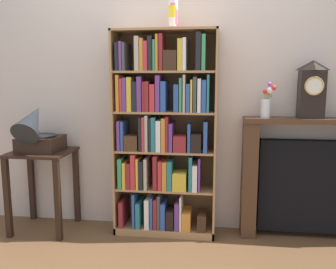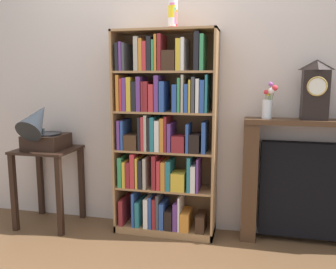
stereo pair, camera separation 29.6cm
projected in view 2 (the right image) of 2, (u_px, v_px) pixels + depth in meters
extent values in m
cube|color=brown|center=(162.00, 238.00, 2.99)|extent=(7.59, 6.40, 0.02)
cube|color=beige|center=(177.00, 80.00, 3.06)|extent=(4.59, 0.08, 2.60)
cube|color=#A87A4C|center=(119.00, 133.00, 3.06)|extent=(0.02, 0.29, 1.69)
cube|color=#A87A4C|center=(215.00, 137.00, 2.87)|extent=(0.02, 0.29, 1.69)
cube|color=brown|center=(169.00, 132.00, 3.10)|extent=(0.84, 0.01, 1.69)
cube|color=#A87A4C|center=(165.00, 31.00, 2.83)|extent=(0.84, 0.29, 0.02)
cube|color=#A87A4C|center=(165.00, 228.00, 3.10)|extent=(0.84, 0.29, 0.06)
cube|color=maroon|center=(125.00, 209.00, 3.15)|extent=(0.04, 0.25, 0.22)
cube|color=#2D519E|center=(136.00, 207.00, 3.10)|extent=(0.02, 0.21, 0.29)
cube|color=teal|center=(141.00, 211.00, 3.11)|extent=(0.04, 0.25, 0.22)
cube|color=white|center=(149.00, 210.00, 3.09)|extent=(0.04, 0.24, 0.25)
cube|color=#2D519E|center=(153.00, 210.00, 3.06)|extent=(0.02, 0.20, 0.27)
cube|color=maroon|center=(156.00, 211.00, 3.05)|extent=(0.03, 0.20, 0.26)
cube|color=#424247|center=(160.00, 209.00, 3.06)|extent=(0.02, 0.23, 0.29)
cube|color=#2D519E|center=(164.00, 213.00, 3.05)|extent=(0.04, 0.22, 0.22)
cube|color=black|center=(170.00, 218.00, 3.02)|extent=(0.06, 0.17, 0.16)
cube|color=#663884|center=(177.00, 214.00, 3.02)|extent=(0.04, 0.22, 0.23)
cube|color=white|center=(181.00, 210.00, 3.02)|extent=(0.02, 0.24, 0.29)
cube|color=orange|center=(186.00, 219.00, 3.01)|extent=(0.07, 0.21, 0.15)
cube|color=#382316|center=(201.00, 222.00, 2.97)|extent=(0.07, 0.20, 0.14)
cube|color=#A87A4C|center=(165.00, 187.00, 3.04)|extent=(0.81, 0.27, 0.02)
cube|color=#388E56|center=(124.00, 170.00, 3.08)|extent=(0.03, 0.24, 0.25)
cube|color=gold|center=(128.00, 172.00, 3.07)|extent=(0.03, 0.22, 0.22)
cube|color=maroon|center=(131.00, 173.00, 3.05)|extent=(0.04, 0.19, 0.22)
cube|color=#C63338|center=(136.00, 169.00, 3.06)|extent=(0.04, 0.24, 0.29)
cube|color=gold|center=(140.00, 171.00, 3.05)|extent=(0.02, 0.23, 0.26)
cube|color=black|center=(144.00, 172.00, 3.05)|extent=(0.04, 0.25, 0.24)
cube|color=#B2A893|center=(148.00, 171.00, 3.04)|extent=(0.03, 0.25, 0.26)
cube|color=maroon|center=(157.00, 170.00, 3.01)|extent=(0.03, 0.22, 0.28)
cube|color=#C63338|center=(161.00, 174.00, 2.99)|extent=(0.03, 0.19, 0.24)
cube|color=orange|center=(166.00, 173.00, 3.00)|extent=(0.04, 0.24, 0.24)
cube|color=teal|center=(170.00, 174.00, 2.98)|extent=(0.04, 0.22, 0.24)
cube|color=gold|center=(179.00, 181.00, 2.95)|extent=(0.11, 0.17, 0.15)
cube|color=teal|center=(191.00, 172.00, 2.95)|extent=(0.03, 0.23, 0.29)
cube|color=white|center=(195.00, 177.00, 2.93)|extent=(0.04, 0.21, 0.22)
cube|color=#663884|center=(199.00, 174.00, 2.93)|extent=(0.02, 0.23, 0.27)
cube|color=#A87A4C|center=(165.00, 150.00, 2.99)|extent=(0.81, 0.27, 0.02)
cube|color=#663884|center=(123.00, 134.00, 3.03)|extent=(0.03, 0.23, 0.24)
cube|color=#2D519E|center=(126.00, 134.00, 3.02)|extent=(0.02, 0.22, 0.24)
cube|color=#472D1C|center=(133.00, 142.00, 2.99)|extent=(0.11, 0.17, 0.13)
cube|color=black|center=(143.00, 133.00, 2.98)|extent=(0.02, 0.21, 0.27)
cube|color=#C63338|center=(145.00, 133.00, 2.97)|extent=(0.02, 0.20, 0.28)
cube|color=#B2A893|center=(148.00, 132.00, 2.96)|extent=(0.02, 0.21, 0.29)
cube|color=black|center=(152.00, 133.00, 2.97)|extent=(0.02, 0.23, 0.27)
cube|color=teal|center=(155.00, 133.00, 2.97)|extent=(0.03, 0.25, 0.28)
cube|color=white|center=(160.00, 135.00, 2.95)|extent=(0.04, 0.22, 0.25)
cube|color=orange|center=(164.00, 134.00, 2.93)|extent=(0.03, 0.21, 0.27)
cube|color=maroon|center=(168.00, 133.00, 2.94)|extent=(0.02, 0.24, 0.28)
cube|color=#663884|center=(172.00, 136.00, 2.94)|extent=(0.03, 0.24, 0.23)
cube|color=maroon|center=(179.00, 143.00, 2.90)|extent=(0.10, 0.17, 0.13)
cube|color=#2D519E|center=(189.00, 137.00, 2.89)|extent=(0.02, 0.20, 0.23)
cube|color=black|center=(195.00, 143.00, 2.87)|extent=(0.08, 0.17, 0.15)
cube|color=#2D519E|center=(205.00, 137.00, 2.87)|extent=(0.03, 0.22, 0.25)
cube|color=#A87A4C|center=(165.00, 112.00, 2.94)|extent=(0.81, 0.27, 0.02)
cube|color=orange|center=(122.00, 93.00, 2.98)|extent=(0.03, 0.24, 0.29)
cube|color=#C63338|center=(125.00, 94.00, 2.97)|extent=(0.02, 0.22, 0.26)
cube|color=#663884|center=(128.00, 94.00, 2.96)|extent=(0.03, 0.23, 0.27)
cube|color=gold|center=(132.00, 94.00, 2.94)|extent=(0.04, 0.20, 0.27)
cube|color=black|center=(137.00, 96.00, 2.95)|extent=(0.04, 0.23, 0.24)
cube|color=#663884|center=(142.00, 94.00, 2.93)|extent=(0.03, 0.21, 0.28)
cube|color=maroon|center=(146.00, 96.00, 2.94)|extent=(0.02, 0.24, 0.24)
cube|color=maroon|center=(149.00, 96.00, 2.93)|extent=(0.03, 0.23, 0.24)
cube|color=#C63338|center=(154.00, 98.00, 2.90)|extent=(0.04, 0.20, 0.22)
cube|color=#663884|center=(160.00, 93.00, 2.91)|extent=(0.03, 0.24, 0.29)
cube|color=#2D519E|center=(164.00, 96.00, 2.89)|extent=(0.04, 0.21, 0.24)
cube|color=#2D519E|center=(177.00, 98.00, 2.86)|extent=(0.04, 0.20, 0.22)
cube|color=#388E56|center=(181.00, 95.00, 2.86)|extent=(0.02, 0.22, 0.27)
cube|color=#B2A893|center=(184.00, 93.00, 2.84)|extent=(0.02, 0.20, 0.29)
cube|color=#2D519E|center=(188.00, 98.00, 2.86)|extent=(0.03, 0.23, 0.22)
cube|color=gold|center=(191.00, 96.00, 2.83)|extent=(0.02, 0.20, 0.25)
cube|color=#424247|center=(195.00, 94.00, 2.82)|extent=(0.03, 0.20, 0.28)
cube|color=white|center=(199.00, 95.00, 2.84)|extent=(0.03, 0.24, 0.26)
cube|color=#2D519E|center=(203.00, 96.00, 2.81)|extent=(0.03, 0.20, 0.25)
cube|color=teal|center=(208.00, 93.00, 2.81)|extent=(0.02, 0.23, 0.29)
cube|color=#A87A4C|center=(165.00, 72.00, 2.88)|extent=(0.81, 0.27, 0.02)
cube|color=black|center=(121.00, 57.00, 2.92)|extent=(0.03, 0.21, 0.22)
cube|color=#663884|center=(125.00, 57.00, 2.93)|extent=(0.02, 0.24, 0.23)
cube|color=#424247|center=(128.00, 57.00, 2.93)|extent=(0.02, 0.25, 0.22)
cube|color=#B2A893|center=(140.00, 54.00, 2.89)|extent=(0.04, 0.22, 0.26)
cube|color=orange|center=(144.00, 55.00, 2.88)|extent=(0.03, 0.22, 0.25)
cube|color=#C63338|center=(148.00, 57.00, 2.88)|extent=(0.03, 0.24, 0.23)
cube|color=black|center=(152.00, 54.00, 2.87)|extent=(0.03, 0.23, 0.26)
cube|color=#388E56|center=(156.00, 56.00, 2.85)|extent=(0.02, 0.21, 0.24)
cube|color=orange|center=(158.00, 53.00, 2.84)|extent=(0.02, 0.20, 0.28)
cube|color=maroon|center=(162.00, 53.00, 2.84)|extent=(0.03, 0.21, 0.28)
cube|color=#382316|center=(171.00, 61.00, 2.84)|extent=(0.11, 0.22, 0.16)
cube|color=gold|center=(180.00, 55.00, 2.81)|extent=(0.04, 0.21, 0.24)
cube|color=white|center=(185.00, 55.00, 2.82)|extent=(0.02, 0.25, 0.25)
cube|color=black|center=(198.00, 52.00, 2.77)|extent=(0.04, 0.21, 0.29)
cube|color=#388E56|center=(203.00, 53.00, 2.77)|extent=(0.03, 0.22, 0.27)
cylinder|color=red|center=(173.00, 23.00, 2.79)|extent=(0.07, 0.07, 0.09)
cylinder|color=white|center=(173.00, 21.00, 2.79)|extent=(0.07, 0.07, 0.09)
cylinder|color=pink|center=(173.00, 18.00, 2.79)|extent=(0.07, 0.07, 0.09)
cylinder|color=orange|center=(173.00, 16.00, 2.78)|extent=(0.07, 0.07, 0.09)
cylinder|color=#28B2B7|center=(173.00, 14.00, 2.78)|extent=(0.07, 0.07, 0.09)
cylinder|color=yellow|center=(173.00, 12.00, 2.78)|extent=(0.07, 0.07, 0.09)
cylinder|color=pink|center=(173.00, 10.00, 2.78)|extent=(0.07, 0.07, 0.09)
cylinder|color=white|center=(173.00, 7.00, 2.77)|extent=(0.07, 0.07, 0.09)
cylinder|color=white|center=(173.00, 5.00, 2.77)|extent=(0.07, 0.07, 0.09)
cube|color=black|center=(47.00, 150.00, 3.15)|extent=(0.50, 0.46, 0.02)
cube|color=black|center=(14.00, 193.00, 3.07)|extent=(0.04, 0.04, 0.68)
cube|color=black|center=(60.00, 197.00, 2.97)|extent=(0.04, 0.04, 0.68)
cube|color=black|center=(40.00, 180.00, 3.45)|extent=(0.04, 0.04, 0.68)
cube|color=black|center=(82.00, 183.00, 3.35)|extent=(0.04, 0.04, 0.68)
cube|color=black|center=(47.00, 141.00, 3.14)|extent=(0.33, 0.32, 0.12)
cylinder|color=black|center=(46.00, 134.00, 3.13)|extent=(0.27, 0.27, 0.01)
cylinder|color=#1E2328|center=(43.00, 132.00, 3.08)|extent=(0.03, 0.03, 0.06)
cone|color=#1E2328|center=(37.00, 119.00, 2.98)|extent=(0.22, 0.38, 0.36)
cube|color=#472D1C|center=(315.00, 122.00, 2.71)|extent=(1.05, 0.22, 0.04)
cube|color=#472D1C|center=(250.00, 182.00, 2.90)|extent=(0.12, 0.19, 0.96)
cube|color=black|center=(310.00, 190.00, 2.83)|extent=(0.77, 0.11, 0.77)
cube|color=black|center=(315.00, 95.00, 2.69)|extent=(0.19, 0.13, 0.37)
pyramid|color=black|center=(317.00, 65.00, 2.65)|extent=(0.19, 0.13, 0.08)
cylinder|color=silver|center=(317.00, 86.00, 2.61)|extent=(0.13, 0.01, 0.13)
torus|color=#B79347|center=(317.00, 86.00, 2.61)|extent=(0.14, 0.01, 0.14)
cylinder|color=silver|center=(267.00, 109.00, 2.78)|extent=(0.08, 0.08, 0.15)
cylinder|color=#4C753D|center=(269.00, 101.00, 2.75)|extent=(0.02, 0.02, 0.25)
sphere|color=#B24CB7|center=(271.00, 84.00, 2.72)|extent=(0.03, 0.03, 0.03)
cylinder|color=#4C753D|center=(269.00, 106.00, 2.77)|extent=(0.03, 0.03, 0.17)
sphere|color=silver|center=(272.00, 94.00, 2.77)|extent=(0.04, 0.04, 0.04)
cylinder|color=#4C753D|center=(268.00, 105.00, 2.77)|extent=(0.01, 0.02, 0.18)
sphere|color=yellow|center=(268.00, 94.00, 2.76)|extent=(0.03, 0.03, 0.03)
cylinder|color=#4C753D|center=(271.00, 102.00, 2.75)|extent=(0.04, 0.05, 0.23)
sphere|color=red|center=(275.00, 88.00, 2.71)|extent=(0.04, 0.04, 0.04)
cylinder|color=#4C753D|center=(270.00, 104.00, 2.76)|extent=(0.02, 0.02, 0.20)
sphere|color=silver|center=(272.00, 91.00, 2.73)|extent=(0.05, 0.05, 0.05)
cylinder|color=#4C753D|center=(266.00, 104.00, 2.77)|extent=(0.01, 0.03, 0.19)
sphere|color=red|center=(266.00, 92.00, 2.74)|extent=(0.04, 0.04, 0.04)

